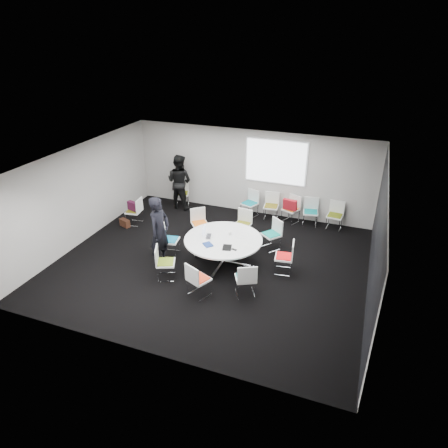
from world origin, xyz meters
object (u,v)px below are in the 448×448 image
(chair_back_c, at_px, (291,214))
(brown_bag, at_px, (125,223))
(chair_back_a, at_px, (250,208))
(maroon_bag, at_px, (133,206))
(chair_ring_h, at_px, (246,285))
(chair_spare_left, at_px, (135,216))
(chair_ring_d, at_px, (200,229))
(chair_ring_e, at_px, (170,245))
(chair_back_b, at_px, (271,211))
(chair_ring_f, at_px, (166,268))
(cup, at_px, (230,233))
(chair_ring_b, at_px, (271,240))
(chair_person_back, at_px, (182,198))
(conference_table, at_px, (223,246))
(chair_ring_c, at_px, (242,230))
(laptop, at_px, (210,236))
(chair_back_d, at_px, (310,217))
(person_back, at_px, (179,182))
(chair_ring_a, at_px, (284,263))
(chair_back_e, at_px, (334,221))
(person_main, at_px, (160,232))
(chair_ring_g, at_px, (199,285))

(chair_back_c, height_order, brown_bag, chair_back_c)
(chair_back_a, height_order, maroon_bag, chair_back_a)
(chair_ring_h, distance_m, chair_spare_left, 5.01)
(chair_ring_d, height_order, chair_ring_e, same)
(chair_back_b, bearing_deg, chair_ring_f, 63.00)
(cup, bearing_deg, maroon_bag, 165.45)
(chair_ring_b, height_order, chair_back_b, same)
(chair_back_a, xyz_separation_m, chair_person_back, (-2.48, 0.01, 0.00))
(conference_table, xyz_separation_m, chair_back_c, (1.17, 3.07, -0.24))
(chair_ring_c, xyz_separation_m, laptop, (-0.41, -1.51, 0.47))
(chair_back_d, xyz_separation_m, cup, (-1.70, -2.81, 0.50))
(conference_table, distance_m, chair_ring_c, 1.51)
(chair_ring_h, height_order, person_back, person_back)
(chair_ring_a, xyz_separation_m, cup, (-1.52, 0.14, 0.50))
(chair_back_b, relative_size, maroon_bag, 2.20)
(cup, bearing_deg, brown_bag, 170.10)
(chair_ring_b, relative_size, chair_back_b, 1.00)
(chair_ring_c, height_order, chair_ring_d, same)
(chair_ring_e, height_order, chair_back_b, same)
(chair_back_e, bearing_deg, person_back, 7.18)
(chair_back_a, relative_size, cup, 9.78)
(conference_table, relative_size, chair_back_b, 2.33)
(chair_ring_c, distance_m, chair_back_c, 1.94)
(chair_back_d, relative_size, chair_back_e, 1.00)
(chair_ring_e, height_order, chair_ring_h, same)
(person_main, relative_size, laptop, 6.40)
(chair_ring_h, bearing_deg, chair_back_b, 68.87)
(chair_back_a, height_order, chair_back_e, same)
(chair_ring_d, bearing_deg, cup, 106.71)
(chair_spare_left, distance_m, person_back, 1.99)
(chair_ring_a, bearing_deg, laptop, 85.90)
(chair_ring_a, height_order, chair_back_b, same)
(chair_ring_g, bearing_deg, maroon_bag, 166.04)
(chair_back_a, xyz_separation_m, cup, (0.30, -2.78, 0.50))
(chair_ring_f, xyz_separation_m, chair_back_d, (2.89, 4.25, 0.00))
(chair_ring_b, relative_size, person_back, 0.47)
(conference_table, bearing_deg, maroon_bag, 161.06)
(chair_ring_g, xyz_separation_m, chair_back_c, (1.20, 4.62, 0.00))
(chair_ring_e, xyz_separation_m, chair_spare_left, (-1.92, 1.29, 0.00))
(chair_back_d, bearing_deg, chair_back_a, -9.19)
(chair_back_c, xyz_separation_m, chair_back_d, (0.62, 0.00, 0.00))
(chair_ring_h, xyz_separation_m, chair_back_b, (-0.47, 4.21, 0.00))
(chair_spare_left, xyz_separation_m, chair_person_back, (0.77, 1.87, 0.00))
(cup, bearing_deg, chair_ring_e, -167.28)
(brown_bag, bearing_deg, chair_ring_a, -8.57)
(chair_back_b, relative_size, chair_back_e, 1.00)
(chair_ring_g, bearing_deg, person_main, 172.68)
(chair_ring_g, bearing_deg, conference_table, 113.27)
(chair_ring_b, relative_size, cup, 9.78)
(chair_ring_a, distance_m, laptop, 2.04)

